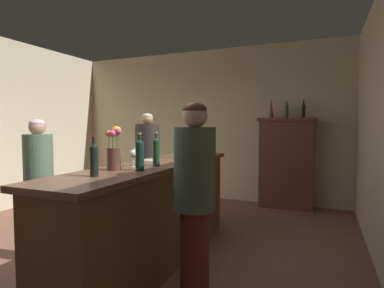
% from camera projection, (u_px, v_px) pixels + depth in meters
% --- Properties ---
extents(floor, '(8.58, 8.58, 0.00)m').
position_uv_depth(floor, '(94.00, 261.00, 3.38)').
color(floor, brown).
rests_on(floor, ground).
extents(wall_back, '(5.70, 0.12, 2.97)m').
position_uv_depth(wall_back, '(204.00, 125.00, 6.37)').
color(wall_back, '#C3BC96').
rests_on(wall_back, ground).
extents(bar_counter, '(0.66, 2.88, 1.08)m').
position_uv_depth(bar_counter, '(154.00, 214.00, 3.28)').
color(bar_counter, brown).
rests_on(bar_counter, ground).
extents(display_cabinet, '(1.00, 0.38, 1.60)m').
position_uv_depth(display_cabinet, '(286.00, 161.00, 5.51)').
color(display_cabinet, brown).
rests_on(display_cabinet, ground).
extents(wine_bottle_merlot, '(0.07, 0.07, 0.32)m').
position_uv_depth(wine_bottle_merlot, '(94.00, 158.00, 2.41)').
color(wine_bottle_merlot, black).
rests_on(wine_bottle_merlot, bar_counter).
extents(wine_bottle_chardonnay, '(0.07, 0.07, 0.31)m').
position_uv_depth(wine_bottle_chardonnay, '(180.00, 146.00, 3.84)').
color(wine_bottle_chardonnay, '#1D3620').
rests_on(wine_bottle_chardonnay, bar_counter).
extents(wine_bottle_malbec, '(0.07, 0.07, 0.34)m').
position_uv_depth(wine_bottle_malbec, '(156.00, 151.00, 3.02)').
color(wine_bottle_malbec, '#173B1E').
rests_on(wine_bottle_malbec, bar_counter).
extents(wine_bottle_riesling, '(0.08, 0.08, 0.33)m').
position_uv_depth(wine_bottle_riesling, '(140.00, 153.00, 2.73)').
color(wine_bottle_riesling, '#123122').
rests_on(wine_bottle_riesling, bar_counter).
extents(wine_glass_front, '(0.06, 0.06, 0.13)m').
position_uv_depth(wine_glass_front, '(157.00, 150.00, 3.74)').
color(wine_glass_front, white).
rests_on(wine_glass_front, bar_counter).
extents(wine_glass_mid, '(0.07, 0.07, 0.15)m').
position_uv_depth(wine_glass_mid, '(197.00, 147.00, 4.13)').
color(wine_glass_mid, white).
rests_on(wine_glass_mid, bar_counter).
extents(wine_glass_rear, '(0.07, 0.07, 0.16)m').
position_uv_depth(wine_glass_rear, '(136.00, 152.00, 3.34)').
color(wine_glass_rear, white).
rests_on(wine_glass_rear, bar_counter).
extents(wine_glass_spare, '(0.07, 0.07, 0.16)m').
position_uv_depth(wine_glass_spare, '(133.00, 154.00, 2.97)').
color(wine_glass_spare, white).
rests_on(wine_glass_spare, bar_counter).
extents(flower_arrangement, '(0.13, 0.13, 0.39)m').
position_uv_depth(flower_arrangement, '(114.00, 151.00, 2.75)').
color(flower_arrangement, '#543328').
rests_on(flower_arrangement, bar_counter).
extents(cheese_plate, '(0.19, 0.19, 0.01)m').
position_uv_depth(cheese_plate, '(151.00, 160.00, 3.47)').
color(cheese_plate, white).
rests_on(cheese_plate, bar_counter).
extents(display_bottle_left, '(0.07, 0.07, 0.32)m').
position_uv_depth(display_bottle_left, '(272.00, 110.00, 5.55)').
color(display_bottle_left, '#3F271D').
rests_on(display_bottle_left, display_cabinet).
extents(display_bottle_midleft, '(0.06, 0.06, 0.30)m').
position_uv_depth(display_bottle_midleft, '(287.00, 110.00, 5.45)').
color(display_bottle_midleft, '#224628').
rests_on(display_bottle_midleft, display_cabinet).
extents(display_bottle_center, '(0.06, 0.06, 0.32)m').
position_uv_depth(display_bottle_center, '(303.00, 110.00, 5.35)').
color(display_bottle_center, black).
rests_on(display_bottle_center, display_cabinet).
extents(patron_by_cabinet, '(0.37, 0.37, 1.66)m').
position_uv_depth(patron_by_cabinet, '(148.00, 163.00, 4.76)').
color(patron_by_cabinet, '#2B3743').
rests_on(patron_by_cabinet, ground).
extents(patron_redhead, '(0.30, 0.30, 1.54)m').
position_uv_depth(patron_redhead, '(39.00, 182.00, 3.38)').
color(patron_redhead, '#BBAF8A').
rests_on(patron_redhead, ground).
extents(bartender, '(0.32, 0.32, 1.65)m').
position_uv_depth(bartender, '(195.00, 198.00, 2.41)').
color(bartender, maroon).
rests_on(bartender, ground).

